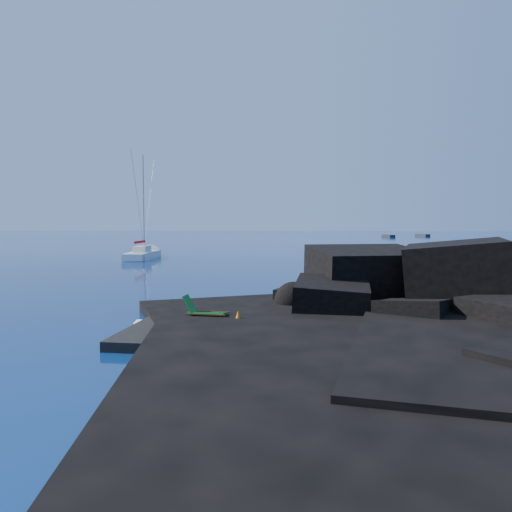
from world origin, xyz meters
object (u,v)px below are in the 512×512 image
at_px(marker_cone, 238,318).
at_px(distant_boat_a, 388,237).
at_px(deck_chair, 207,308).
at_px(distant_boat_b, 422,236).
at_px(sunbather, 283,325).
at_px(sailboat, 143,259).

relative_size(marker_cone, distant_boat_a, 0.11).
height_order(deck_chair, distant_boat_b, deck_chair).
distance_m(sunbather, distant_boat_a, 120.16).
distance_m(deck_chair, distant_boat_a, 119.70).
bearing_deg(sunbather, distant_boat_a, 53.50).
xyz_separation_m(sailboat, marker_cone, (13.76, -37.54, 0.63)).
bearing_deg(deck_chair, distant_boat_b, 78.91).
relative_size(sailboat, distant_boat_b, 2.37).
relative_size(marker_cone, distant_boat_b, 0.11).
bearing_deg(sailboat, distant_boat_b, 57.21).
xyz_separation_m(deck_chair, sunbather, (2.92, -1.26, -0.40)).
distance_m(sunbather, marker_cone, 1.82).
relative_size(sailboat, deck_chair, 7.19).
height_order(sailboat, distant_boat_a, sailboat).
relative_size(sunbather, marker_cone, 3.02).
distance_m(deck_chair, marker_cone, 1.39).
xyz_separation_m(sunbather, marker_cone, (-1.68, 0.70, 0.11)).
distance_m(marker_cone, distant_boat_b, 130.77).
bearing_deg(sunbather, deck_chair, 134.35).
bearing_deg(sunbather, distant_boat_b, 49.57).
bearing_deg(distant_boat_a, marker_cone, -119.07).
bearing_deg(distant_boat_a, distant_boat_b, 21.05).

